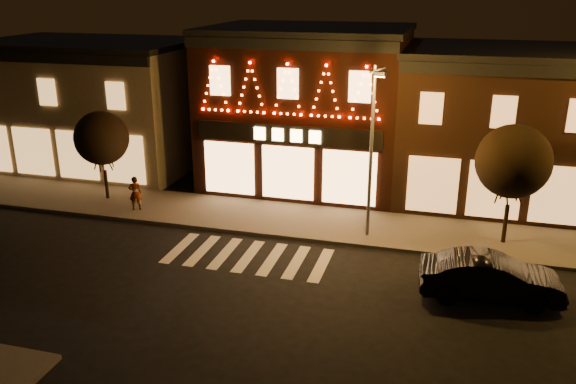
% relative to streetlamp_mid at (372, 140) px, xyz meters
% --- Properties ---
extents(ground, '(120.00, 120.00, 0.00)m').
position_rel_streetlamp_mid_xyz_m(ground, '(-4.38, -6.91, -4.38)').
color(ground, black).
rests_on(ground, ground).
extents(sidewalk_far, '(44.00, 4.00, 0.15)m').
position_rel_streetlamp_mid_xyz_m(sidewalk_far, '(-2.38, 1.09, -4.30)').
color(sidewalk_far, '#47423D').
rests_on(sidewalk_far, ground).
extents(building_left, '(12.20, 8.28, 7.30)m').
position_rel_streetlamp_mid_xyz_m(building_left, '(-17.38, 7.08, -0.71)').
color(building_left, '#6F634F').
rests_on(building_left, ground).
extents(building_pulp, '(10.20, 8.34, 8.30)m').
position_rel_streetlamp_mid_xyz_m(building_pulp, '(-4.38, 7.07, -0.21)').
color(building_pulp, black).
rests_on(building_pulp, ground).
extents(building_right_a, '(9.20, 8.28, 7.50)m').
position_rel_streetlamp_mid_xyz_m(building_right_a, '(5.12, 7.08, -0.61)').
color(building_right_a, '#351D12').
rests_on(building_right_a, ground).
extents(streetlamp_mid, '(0.69, 1.64, 7.20)m').
position_rel_streetlamp_mid_xyz_m(streetlamp_mid, '(0.00, 0.00, 0.00)').
color(streetlamp_mid, '#59595E').
rests_on(streetlamp_mid, sidewalk_far).
extents(tree_left, '(2.64, 2.64, 4.41)m').
position_rel_streetlamp_mid_xyz_m(tree_left, '(-13.32, 1.32, -1.14)').
color(tree_left, black).
rests_on(tree_left, sidewalk_far).
extents(tree_right, '(2.99, 2.99, 4.99)m').
position_rel_streetlamp_mid_xyz_m(tree_right, '(5.54, 0.96, -0.73)').
color(tree_right, black).
rests_on(tree_right, sidewalk_far).
extents(dark_sedan, '(4.91, 2.07, 1.58)m').
position_rel_streetlamp_mid_xyz_m(dark_sedan, '(4.78, -3.86, -3.59)').
color(dark_sedan, black).
rests_on(dark_sedan, ground).
extents(pedestrian, '(0.71, 0.60, 1.65)m').
position_rel_streetlamp_mid_xyz_m(pedestrian, '(-11.11, 0.25, -3.40)').
color(pedestrian, gray).
rests_on(pedestrian, sidewalk_far).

